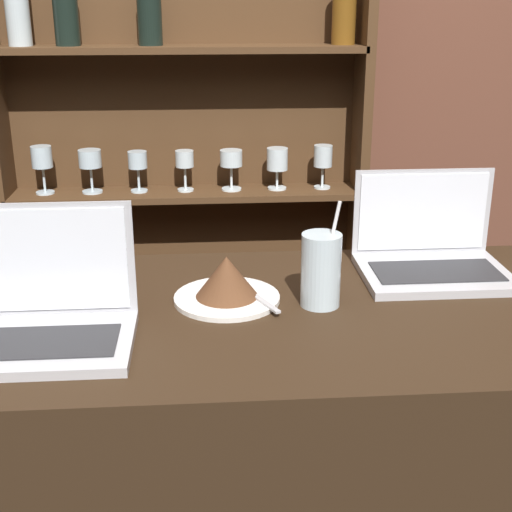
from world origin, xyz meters
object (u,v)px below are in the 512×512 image
Objects in this scene: laptop_far at (430,253)px; water_glass at (321,270)px; laptop_near at (37,313)px; cake_plate at (227,282)px.

water_glass is (-0.27, -0.16, 0.03)m from laptop_far.
laptop_near reaches higher than water_glass.
laptop_near is 0.84m from laptop_far.
water_glass is (0.18, -0.03, 0.03)m from cake_plate.
cake_plate is at bearing -164.31° from laptop_far.
cake_plate is (-0.46, -0.13, -0.00)m from laptop_far.
laptop_far reaches higher than cake_plate.
laptop_near reaches higher than laptop_far.
laptop_near is 0.54m from water_glass.
water_glass reaches higher than cake_plate.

